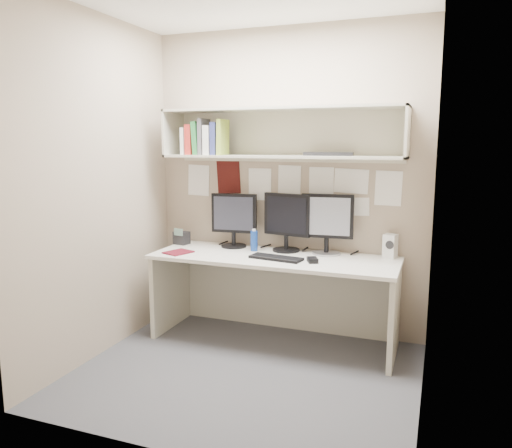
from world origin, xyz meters
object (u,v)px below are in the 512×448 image
(monitor_right, at_px, (327,222))
(keyboard, at_px, (276,258))
(maroon_notebook, at_px, (178,252))
(desk_phone, at_px, (182,238))
(desk, at_px, (274,299))
(speaker, at_px, (390,246))
(monitor_left, at_px, (234,218))
(monitor_center, at_px, (287,220))

(monitor_right, bearing_deg, keyboard, -140.45)
(maroon_notebook, xyz_separation_m, desk_phone, (-0.15, 0.34, 0.05))
(keyboard, distance_m, desk_phone, 1.03)
(keyboard, distance_m, maroon_notebook, 0.84)
(desk, bearing_deg, speaker, 16.06)
(monitor_left, relative_size, maroon_notebook, 2.20)
(keyboard, xyz_separation_m, desk_phone, (-0.99, 0.27, 0.05))
(desk, relative_size, monitor_right, 4.01)
(monitor_right, relative_size, desk_phone, 3.30)
(desk, height_order, speaker, speaker)
(monitor_left, height_order, monitor_center, monitor_center)
(maroon_notebook, relative_size, desk_phone, 1.41)
(monitor_center, bearing_deg, desk, -88.65)
(keyboard, bearing_deg, monitor_center, 101.44)
(monitor_center, height_order, keyboard, monitor_center)
(desk, xyz_separation_m, monitor_center, (0.04, 0.22, 0.63))
(desk, distance_m, monitor_left, 0.80)
(desk_phone, bearing_deg, monitor_left, 17.75)
(monitor_center, relative_size, monitor_right, 0.98)
(monitor_left, height_order, desk_phone, monitor_left)
(monitor_center, bearing_deg, maroon_notebook, -143.28)
(monitor_center, height_order, speaker, monitor_center)
(monitor_left, distance_m, monitor_center, 0.48)
(speaker, distance_m, maroon_notebook, 1.74)
(desk, distance_m, monitor_right, 0.77)
(monitor_center, bearing_deg, monitor_right, 10.99)
(speaker, bearing_deg, monitor_center, -162.13)
(speaker, xyz_separation_m, desk_phone, (-1.83, -0.10, -0.04))
(desk, height_order, desk_phone, desk_phone)
(monitor_center, xyz_separation_m, keyboard, (0.01, -0.33, -0.25))
(monitor_left, xyz_separation_m, speaker, (1.34, 0.04, -0.16))
(maroon_notebook, bearing_deg, monitor_center, 46.46)
(desk_phone, bearing_deg, desk, 1.13)
(monitor_right, xyz_separation_m, desk_phone, (-1.32, -0.06, -0.21))
(speaker, xyz_separation_m, maroon_notebook, (-1.68, -0.43, -0.09))
(keyboard, distance_m, speaker, 0.92)
(monitor_left, bearing_deg, maroon_notebook, -136.86)
(monitor_center, height_order, maroon_notebook, monitor_center)
(desk, xyz_separation_m, keyboard, (0.05, -0.11, 0.37))
(monitor_right, bearing_deg, monitor_left, 174.99)
(keyboard, xyz_separation_m, maroon_notebook, (-0.84, -0.07, -0.00))
(monitor_right, height_order, desk_phone, monitor_right)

